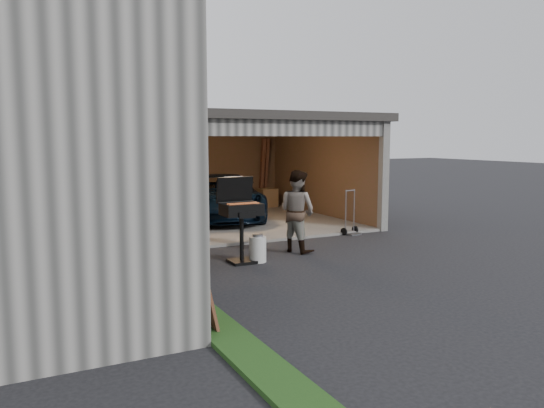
{
  "coord_description": "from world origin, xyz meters",
  "views": [
    {
      "loc": [
        -4.44,
        -6.84,
        2.3
      ],
      "look_at": [
        -0.28,
        1.39,
        1.15
      ],
      "focal_mm": 35.0,
      "sensor_mm": 36.0,
      "label": 1
    }
  ],
  "objects": [
    {
      "name": "bbq_grill",
      "position": [
        -0.6,
        2.04,
        0.94
      ],
      "size": [
        0.71,
        0.62,
        1.58
      ],
      "color": "black",
      "rests_on": "ground"
    },
    {
      "name": "hand_truck",
      "position": [
        2.9,
        3.47,
        0.21
      ],
      "size": [
        0.47,
        0.41,
        1.08
      ],
      "rotation": [
        0.0,
        0.0,
        0.25
      ],
      "color": "slate",
      "rests_on": "ground"
    },
    {
      "name": "groundcover_strip",
      "position": [
        -2.25,
        -1.0,
        0.03
      ],
      "size": [
        0.5,
        8.0,
        0.06
      ],
      "primitive_type": "cube",
      "color": "#193814",
      "rests_on": "ground"
    },
    {
      "name": "woman",
      "position": [
        -1.76,
        1.66,
        0.95
      ],
      "size": [
        0.67,
        0.81,
        1.89
      ],
      "primitive_type": "imported",
      "rotation": [
        0.0,
        0.0,
        -1.2
      ],
      "color": "silver",
      "rests_on": "ground"
    },
    {
      "name": "man",
      "position": [
        0.8,
        2.4,
        0.83
      ],
      "size": [
        0.88,
        0.98,
        1.66
      ],
      "primitive_type": "imported",
      "rotation": [
        0.0,
        0.0,
        1.95
      ],
      "color": "#4E281F",
      "rests_on": "ground"
    },
    {
      "name": "plywood_panel",
      "position": [
        -2.4,
        -0.86,
        0.44
      ],
      "size": [
        0.22,
        0.8,
        0.89
      ],
      "primitive_type": "cube",
      "rotation": [
        0.0,
        -0.21,
        0.0
      ],
      "color": "#562D1D",
      "rests_on": "ground"
    },
    {
      "name": "propane_tank",
      "position": [
        -0.31,
        1.93,
        0.24
      ],
      "size": [
        0.4,
        0.4,
        0.48
      ],
      "primitive_type": "cylinder",
      "rotation": [
        0.0,
        0.0,
        -0.29
      ],
      "color": "silver",
      "rests_on": "ground"
    },
    {
      "name": "minivan",
      "position": [
        0.98,
        6.9,
        0.61
      ],
      "size": [
        3.27,
        4.82,
        1.23
      ],
      "primitive_type": "imported",
      "rotation": [
        0.0,
        0.0,
        -0.31
      ],
      "color": "black",
      "rests_on": "ground"
    },
    {
      "name": "garage",
      "position": [
        0.76,
        6.79,
        1.87
      ],
      "size": [
        6.8,
        6.3,
        2.9
      ],
      "color": "#605E59",
      "rests_on": "ground"
    },
    {
      "name": "ground",
      "position": [
        0.0,
        0.0,
        0.0
      ],
      "size": [
        80.0,
        80.0,
        0.0
      ],
      "primitive_type": "plane",
      "color": "black",
      "rests_on": "ground"
    }
  ]
}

